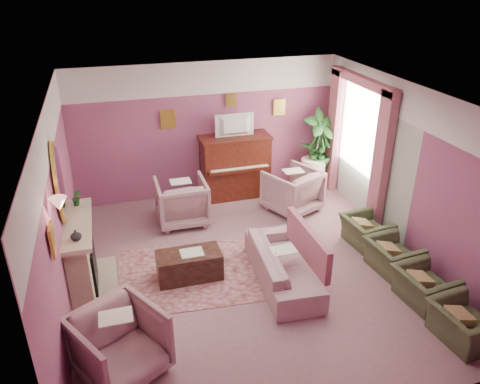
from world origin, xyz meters
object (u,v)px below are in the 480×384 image
object	(u,v)px
floral_armchair_right	(292,188)
olive_chair_a	(464,319)
olive_chair_c	(393,252)
coffee_table	(189,265)
olive_chair_d	(366,227)
olive_chair_b	(425,282)
sofa	(283,259)
side_table	(313,174)
floral_armchair_front	(119,342)
floral_armchair_left	(182,199)
television	(236,124)
piano	(235,167)

from	to	relation	value
floral_armchair_right	olive_chair_a	distance (m)	4.10
olive_chair_a	olive_chair_c	size ratio (longest dim) A/B	1.00
coffee_table	olive_chair_d	distance (m)	3.17
olive_chair_b	sofa	bearing A→B (deg)	149.22
side_table	olive_chair_c	bearing A→B (deg)	-90.89
floral_armchair_front	coffee_table	bearing A→B (deg)	55.69
sofa	floral_armchair_left	size ratio (longest dim) A/B	2.02
coffee_table	floral_armchair_front	size ratio (longest dim) A/B	1.04
olive_chair_a	olive_chair_c	distance (m)	1.64
floral_armchair_right	floral_armchair_front	xyz separation A→B (m)	(-3.55, -3.33, 0.00)
television	coffee_table	size ratio (longest dim) A/B	0.80
olive_chair_b	olive_chair_c	size ratio (longest dim) A/B	1.00
piano	olive_chair_b	bearing A→B (deg)	-68.39
floral_armchair_left	side_table	world-z (taller)	floral_armchair_left
sofa	olive_chair_c	bearing A→B (deg)	-7.78
television	piano	bearing A→B (deg)	90.00
piano	floral_armchair_right	world-z (taller)	piano
olive_chair_a	coffee_table	bearing A→B (deg)	143.27
television	olive_chair_c	xyz separation A→B (m)	(1.66, -3.32, -1.25)
sofa	olive_chair_c	world-z (taller)	sofa
floral_armchair_left	floral_armchair_front	world-z (taller)	same
floral_armchair_right	olive_chair_c	distance (m)	2.51
sofa	olive_chair_d	world-z (taller)	sofa
coffee_table	floral_armchair_front	xyz separation A→B (m)	(-1.14, -1.67, 0.26)
piano	olive_chair_b	size ratio (longest dim) A/B	1.75
floral_armchair_left	floral_armchair_right	size ratio (longest dim) A/B	1.00
sofa	olive_chair_c	xyz separation A→B (m)	(1.79, -0.24, -0.05)
floral_armchair_front	olive_chair_d	world-z (taller)	floral_armchair_front
floral_armchair_left	floral_armchair_front	distance (m)	3.73
olive_chair_b	side_table	xyz separation A→B (m)	(0.05, 4.01, 0.00)
floral_armchair_front	olive_chair_d	size ratio (longest dim) A/B	1.21
coffee_table	floral_armchair_left	xyz separation A→B (m)	(0.21, 1.80, 0.26)
floral_armchair_right	piano	bearing A→B (deg)	132.40
floral_armchair_left	olive_chair_b	distance (m)	4.47
olive_chair_a	television	bearing A→B (deg)	108.50
olive_chair_d	coffee_table	bearing A→B (deg)	-178.22
sofa	floral_armchair_right	distance (m)	2.38
coffee_table	floral_armchair_front	world-z (taller)	floral_armchair_front
floral_armchair_left	television	bearing A→B (deg)	31.58
coffee_table	sofa	size ratio (longest dim) A/B	0.51
olive_chair_d	floral_armchair_left	bearing A→B (deg)	150.00
television	olive_chair_c	bearing A→B (deg)	-63.44
piano	floral_armchair_front	bearing A→B (deg)	-121.47
floral_armchair_front	olive_chair_b	size ratio (longest dim) A/B	1.21
floral_armchair_front	television	bearing A→B (deg)	58.23
piano	olive_chair_d	world-z (taller)	piano
floral_armchair_left	side_table	size ratio (longest dim) A/B	1.38
olive_chair_b	olive_chair_d	distance (m)	1.64
olive_chair_b	floral_armchair_front	bearing A→B (deg)	-178.27
television	olive_chair_d	size ratio (longest dim) A/B	1.00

